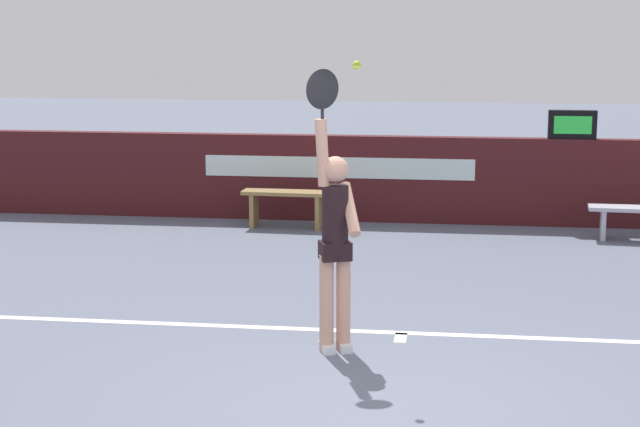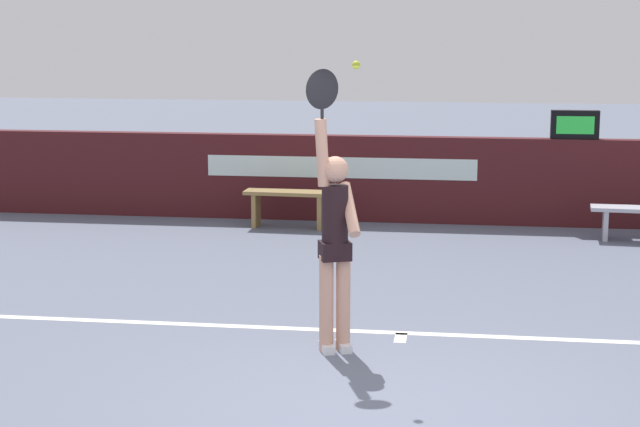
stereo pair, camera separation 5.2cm
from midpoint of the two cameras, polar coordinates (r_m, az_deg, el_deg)
The scene contains 6 objects.
ground_plane at distance 7.91m, azimuth 3.76°, elevation -10.73°, with size 60.00×60.00×0.00m, color slate.
back_wall at distance 14.99m, azimuth 5.91°, elevation 1.85°, with size 16.46×0.23×1.24m.
speed_display at distance 14.96m, azimuth 13.85°, elevation 4.73°, with size 0.66×0.14×0.40m.
tennis_player at distance 9.01m, azimuth 0.97°, elevation -1.25°, with size 0.51×0.44×2.48m.
tennis_ball at distance 8.59m, azimuth 2.16°, elevation 8.11°, with size 0.07×0.07×0.07m.
courtside_bench_near at distance 14.57m, azimuth -1.64°, elevation 0.70°, with size 1.24×0.42×0.52m.
Camera 2 is at (0.54, -7.36, 2.86)m, focal length 58.58 mm.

